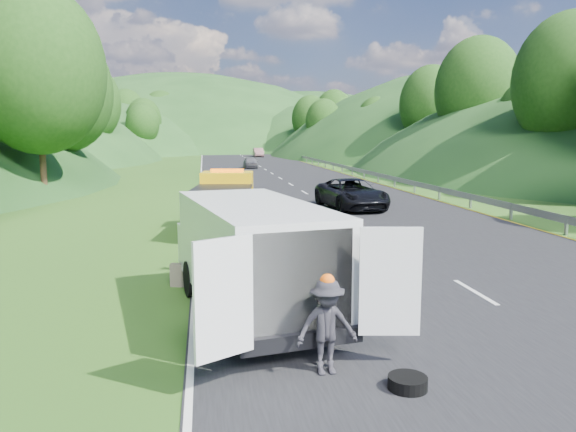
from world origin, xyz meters
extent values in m
plane|color=#38661E|center=(0.00, 0.00, 0.00)|extent=(320.00, 320.00, 0.00)
cube|color=black|center=(3.00, 40.00, 0.01)|extent=(14.00, 200.00, 0.02)
cube|color=gray|center=(10.30, 52.50, 0.00)|extent=(0.06, 140.00, 1.52)
cylinder|color=black|center=(-3.45, 9.74, 0.49)|extent=(0.47, 1.01, 0.97)
cylinder|color=black|center=(-1.62, 9.49, 0.49)|extent=(0.47, 1.01, 0.97)
cylinder|color=black|center=(-3.98, 5.89, 0.49)|extent=(0.47, 1.01, 0.97)
cylinder|color=black|center=(-2.15, 5.64, 0.49)|extent=(0.47, 1.01, 0.97)
cube|color=yellow|center=(-2.65, 8.80, 1.41)|extent=(2.28, 1.82, 1.85)
cube|color=yellow|center=(-2.95, 6.63, 1.17)|extent=(2.57, 3.57, 1.26)
cube|color=black|center=(-2.95, 6.63, 1.85)|extent=(2.57, 3.57, 0.10)
cube|color=black|center=(-2.49, 9.96, 0.88)|extent=(2.09, 1.42, 0.68)
cube|color=black|center=(-2.41, 10.53, 0.68)|extent=(2.05, 0.47, 0.49)
cube|color=yellow|center=(-2.45, 10.29, 1.51)|extent=(2.03, 1.02, 1.06)
cube|color=orange|center=(-2.65, 8.80, 2.38)|extent=(1.38, 0.42, 0.16)
cube|color=black|center=(-2.56, 9.47, 1.75)|extent=(1.84, 0.33, 0.88)
cylinder|color=black|center=(-3.93, -1.25, 0.44)|extent=(0.49, 0.92, 0.87)
cylinder|color=black|center=(-2.01, -0.87, 0.44)|extent=(0.49, 0.92, 0.87)
cylinder|color=black|center=(-3.22, -4.89, 0.44)|extent=(0.49, 0.92, 0.87)
cylinder|color=black|center=(-1.29, -4.51, 0.44)|extent=(0.49, 0.92, 0.87)
cube|color=silver|center=(-2.59, -2.99, 1.47)|extent=(3.29, 6.00, 2.02)
cube|color=silver|center=(-3.17, -0.04, 1.04)|extent=(2.33, 1.38, 1.09)
cube|color=black|center=(-3.13, -0.26, 1.91)|extent=(2.05, 0.75, 0.91)
cube|color=black|center=(-2.05, -5.72, 1.47)|extent=(1.84, 0.47, 1.75)
cube|color=silver|center=(-3.35, -6.47, 1.47)|extent=(0.92, 0.59, 1.85)
cube|color=silver|center=(-0.57, -5.92, 1.47)|extent=(1.03, 0.22, 1.85)
cube|color=black|center=(-2.03, -5.82, 0.49)|extent=(2.17, 0.58, 0.27)
imported|color=silver|center=(-3.64, 0.99, 0.00)|extent=(0.65, 0.72, 1.60)
imported|color=tan|center=(-2.75, 0.53, 0.00)|extent=(0.55, 0.46, 1.01)
imported|color=black|center=(-1.68, -6.11, 0.00)|extent=(1.08, 0.68, 1.59)
cube|color=brown|center=(-4.33, -0.29, 0.30)|extent=(0.41, 0.29, 0.60)
cylinder|color=black|center=(-0.57, -6.86, 0.00)|extent=(0.61, 0.61, 0.20)
imported|color=black|center=(4.01, 13.74, 0.00)|extent=(3.15, 5.80, 1.54)
imported|color=#4C4C51|center=(1.63, 49.11, 0.00)|extent=(1.52, 3.77, 1.29)
imported|color=#7B5253|center=(5.43, 79.22, 0.00)|extent=(1.55, 4.45, 1.47)
imported|color=#925849|center=(2.22, 96.95, 0.00)|extent=(2.16, 5.31, 1.54)
camera|label=1|loc=(-3.60, -14.67, 3.93)|focal=35.00mm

